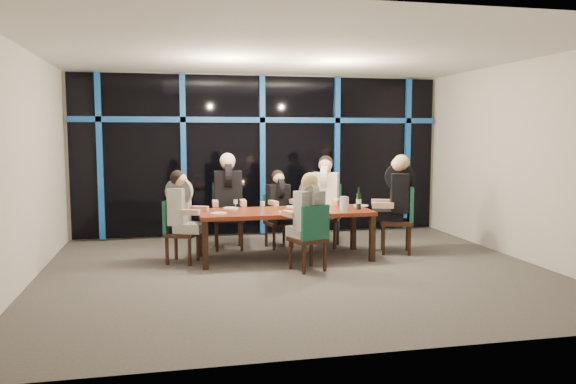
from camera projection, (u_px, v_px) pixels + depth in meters
name	position (u px, v px, depth m)	size (l,w,h in m)	color
room	(297.00, 125.00, 7.61)	(7.04, 7.00, 3.02)	#57514D
window_wall	(263.00, 153.00, 10.51)	(6.86, 0.43, 2.94)	black
dining_table	(285.00, 215.00, 8.53)	(2.60, 1.00, 0.75)	maroon
chair_far_left	(228.00, 212.00, 9.37)	(0.52, 0.52, 1.08)	black
chair_far_mid	(277.00, 218.00, 9.47)	(0.49, 0.49, 0.89)	black
chair_far_right	(326.00, 211.00, 9.57)	(0.65, 0.65, 1.05)	black
chair_end_left	(177.00, 228.00, 8.30)	(0.57, 0.57, 0.94)	black
chair_end_right	(402.00, 216.00, 8.95)	(0.63, 0.63, 1.08)	black
chair_near_mid	(311.00, 234.00, 7.76)	(0.55, 0.55, 0.94)	black
diner_far_left	(228.00, 187.00, 9.24)	(0.55, 0.68, 1.06)	black
diner_far_mid	(279.00, 197.00, 9.36)	(0.50, 0.60, 0.87)	black
diner_far_right	(325.00, 188.00, 9.44)	(0.66, 0.72, 1.02)	silver
diner_end_left	(182.00, 203.00, 8.24)	(0.64, 0.58, 0.91)	black
diner_end_right	(397.00, 189.00, 8.92)	(0.73, 0.65, 1.05)	black
diner_near_mid	(308.00, 207.00, 7.79)	(0.56, 0.64, 0.91)	black
plate_far_left	(231.00, 208.00, 8.72)	(0.24, 0.24, 0.01)	white
plate_far_mid	(294.00, 207.00, 8.86)	(0.24, 0.24, 0.01)	white
plate_far_right	(319.00, 206.00, 8.92)	(0.24, 0.24, 0.01)	white
plate_end_left	(218.00, 213.00, 8.15)	(0.24, 0.24, 0.01)	white
plate_end_right	(360.00, 206.00, 9.01)	(0.24, 0.24, 0.01)	white
plate_near_mid	(287.00, 212.00, 8.28)	(0.24, 0.24, 0.01)	white
wine_bottle	(359.00, 201.00, 8.61)	(0.08, 0.08, 0.34)	black
water_pitcher	(344.00, 204.00, 8.42)	(0.14, 0.12, 0.22)	silver
tea_light	(286.00, 212.00, 8.23)	(0.05, 0.05, 0.03)	#F39A48
wine_glass_a	(263.00, 204.00, 8.26)	(0.06, 0.06, 0.17)	silver
wine_glass_b	(295.00, 201.00, 8.67)	(0.06, 0.06, 0.16)	silver
wine_glass_c	(315.00, 202.00, 8.66)	(0.06, 0.06, 0.16)	silver
wine_glass_d	(236.00, 203.00, 8.50)	(0.06, 0.06, 0.16)	silver
wine_glass_e	(344.00, 200.00, 8.79)	(0.07, 0.07, 0.18)	white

